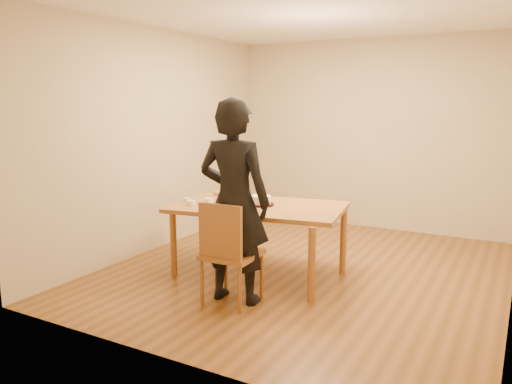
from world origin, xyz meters
The scene contains 16 objects.
room_shell centered at (0.00, 0.34, 1.35)m, with size 4.00×4.50×2.70m.
dining_table centered at (-0.41, -0.36, 0.73)m, with size 1.76×1.04×0.04m, color brown.
dining_chair centered at (-0.26, -1.13, 0.45)m, with size 0.46×0.46×0.04m, color brown.
cake_plate centered at (-0.39, -0.34, 0.76)m, with size 0.28×0.28×0.02m, color #AA0B32.
cake centered at (-0.39, -0.34, 0.81)m, with size 0.21×0.21×0.07m, color white.
frosting_dome centered at (-0.39, -0.34, 0.85)m, with size 0.21×0.21×0.03m, color white.
frosting_tub centered at (-0.66, -0.65, 0.79)m, with size 0.10×0.10×0.09m, color white.
frosting_lid centered at (-0.64, -0.78, 0.76)m, with size 0.09×0.09×0.01m, color blue.
frosting_dollop centered at (-0.64, -0.78, 0.77)m, with size 0.04×0.04×0.02m, color white.
ramekin_green centered at (-1.04, -0.68, 0.77)m, with size 0.09×0.09×0.04m, color white.
ramekin_yellow centered at (-0.96, -0.46, 0.77)m, with size 0.08×0.08×0.04m, color white.
ramekin_multi centered at (-1.19, -0.55, 0.77)m, with size 0.08×0.08×0.04m, color white.
candy_box_pink centered at (-1.07, -0.08, 0.76)m, with size 0.14×0.07×0.02m, color #C42E9C.
candy_box_green centered at (-1.07, -0.08, 0.78)m, with size 0.14×0.07×0.02m, color #2A941B.
spatula centered at (-0.59, -0.72, 0.76)m, with size 0.16×0.02×0.01m, color black.
person centered at (-0.26, -1.09, 0.93)m, with size 0.68×0.44×1.86m, color black.
Camera 1 is at (2.04, -4.84, 1.82)m, focal length 35.00 mm.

